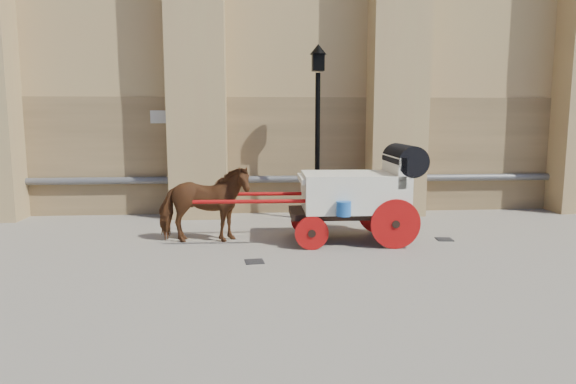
{
  "coord_description": "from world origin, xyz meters",
  "views": [
    {
      "loc": [
        0.23,
        -9.29,
        2.48
      ],
      "look_at": [
        1.02,
        0.8,
        1.01
      ],
      "focal_mm": 32.0,
      "sensor_mm": 36.0,
      "label": 1
    }
  ],
  "objects": [
    {
      "name": "ground",
      "position": [
        0.0,
        0.0,
        0.0
      ],
      "size": [
        90.0,
        90.0,
        0.0
      ],
      "primitive_type": "plane",
      "color": "gray",
      "rests_on": "ground"
    },
    {
      "name": "horse",
      "position": [
        -0.66,
        0.86,
        0.77
      ],
      "size": [
        0.85,
        1.83,
        1.54
      ],
      "primitive_type": "imported",
      "rotation": [
        0.0,
        0.0,
        1.58
      ],
      "color": "#5A3214",
      "rests_on": "ground"
    },
    {
      "name": "carriage",
      "position": [
        2.48,
        0.73,
        1.05
      ],
      "size": [
        4.48,
        1.6,
        1.95
      ],
      "rotation": [
        0.0,
        0.0,
        -0.03
      ],
      "color": "black",
      "rests_on": "ground"
    },
    {
      "name": "street_lamp",
      "position": [
        1.89,
        2.94,
        2.24
      ],
      "size": [
        0.39,
        0.39,
        4.18
      ],
      "color": "black",
      "rests_on": "ground"
    },
    {
      "name": "drain_grate_near",
      "position": [
        0.32,
        -0.65,
        0.01
      ],
      "size": [
        0.35,
        0.35,
        0.01
      ],
      "primitive_type": "cube",
      "rotation": [
        0.0,
        0.0,
        0.11
      ],
      "color": "black",
      "rests_on": "ground"
    },
    {
      "name": "drain_grate_far",
      "position": [
        4.23,
        0.7,
        0.01
      ],
      "size": [
        0.35,
        0.35,
        0.01
      ],
      "primitive_type": "cube",
      "rotation": [
        0.0,
        0.0,
        -0.1
      ],
      "color": "black",
      "rests_on": "ground"
    }
  ]
}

